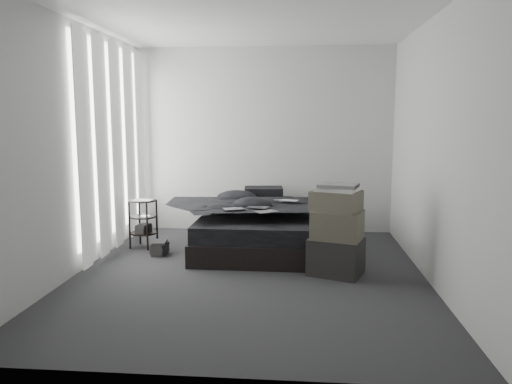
# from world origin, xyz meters

# --- Properties ---
(floor) EXTENTS (3.60, 4.20, 0.01)m
(floor) POSITION_xyz_m (0.00, 0.00, 0.00)
(floor) COLOR #2D2D30
(floor) RESTS_ON ground
(ceiling) EXTENTS (3.60, 4.20, 0.01)m
(ceiling) POSITION_xyz_m (0.00, 0.00, 2.60)
(ceiling) COLOR white
(ceiling) RESTS_ON ground
(wall_back) EXTENTS (3.60, 0.01, 2.60)m
(wall_back) POSITION_xyz_m (0.00, 2.10, 1.30)
(wall_back) COLOR silver
(wall_back) RESTS_ON ground
(wall_front) EXTENTS (3.60, 0.01, 2.60)m
(wall_front) POSITION_xyz_m (0.00, -2.10, 1.30)
(wall_front) COLOR silver
(wall_front) RESTS_ON ground
(wall_left) EXTENTS (0.01, 4.20, 2.60)m
(wall_left) POSITION_xyz_m (-1.80, 0.00, 1.30)
(wall_left) COLOR silver
(wall_left) RESTS_ON ground
(wall_right) EXTENTS (0.01, 4.20, 2.60)m
(wall_right) POSITION_xyz_m (1.80, 0.00, 1.30)
(wall_right) COLOR silver
(wall_right) RESTS_ON ground
(window_left) EXTENTS (0.02, 2.00, 2.30)m
(window_left) POSITION_xyz_m (-1.78, 0.90, 1.35)
(window_left) COLOR white
(window_left) RESTS_ON wall_left
(curtain_left) EXTENTS (0.06, 2.12, 2.48)m
(curtain_left) POSITION_xyz_m (-1.73, 0.90, 1.28)
(curtain_left) COLOR white
(curtain_left) RESTS_ON wall_left
(bed) EXTENTS (1.40, 1.84, 0.25)m
(bed) POSITION_xyz_m (-0.00, 1.02, 0.12)
(bed) COLOR black
(bed) RESTS_ON floor
(mattress) EXTENTS (1.35, 1.79, 0.19)m
(mattress) POSITION_xyz_m (-0.00, 1.02, 0.35)
(mattress) COLOR black
(mattress) RESTS_ON bed
(duvet) EXTENTS (1.37, 1.58, 0.21)m
(duvet) POSITION_xyz_m (-0.00, 0.98, 0.55)
(duvet) COLOR black
(duvet) RESTS_ON mattress
(pillow_lower) EXTENTS (0.55, 0.38, 0.12)m
(pillow_lower) POSITION_xyz_m (-0.04, 1.73, 0.51)
(pillow_lower) COLOR black
(pillow_lower) RESTS_ON mattress
(pillow_upper) EXTENTS (0.54, 0.40, 0.12)m
(pillow_upper) POSITION_xyz_m (0.02, 1.71, 0.62)
(pillow_upper) COLOR black
(pillow_upper) RESTS_ON pillow_lower
(laptop) EXTENTS (0.34, 0.27, 0.02)m
(laptop) POSITION_xyz_m (0.33, 1.06, 0.67)
(laptop) COLOR silver
(laptop) RESTS_ON duvet
(comic_a) EXTENTS (0.27, 0.22, 0.01)m
(comic_a) POSITION_xyz_m (-0.23, 0.54, 0.66)
(comic_a) COLOR black
(comic_a) RESTS_ON duvet
(comic_b) EXTENTS (0.26, 0.20, 0.01)m
(comic_b) POSITION_xyz_m (0.04, 0.67, 0.66)
(comic_b) COLOR black
(comic_b) RESTS_ON duvet
(comic_c) EXTENTS (0.28, 0.25, 0.01)m
(comic_c) POSITION_xyz_m (0.15, 0.40, 0.67)
(comic_c) COLOR black
(comic_c) RESTS_ON duvet
(side_stand) EXTENTS (0.38, 0.38, 0.60)m
(side_stand) POSITION_xyz_m (-1.44, 0.99, 0.30)
(side_stand) COLOR black
(side_stand) RESTS_ON floor
(papers) EXTENTS (0.24, 0.18, 0.01)m
(papers) POSITION_xyz_m (-1.43, 0.98, 0.60)
(papers) COLOR white
(papers) RESTS_ON side_stand
(floor_books) EXTENTS (0.16, 0.23, 0.16)m
(floor_books) POSITION_xyz_m (-1.14, 0.66, 0.08)
(floor_books) COLOR black
(floor_books) RESTS_ON floor
(box_lower) EXTENTS (0.63, 0.57, 0.38)m
(box_lower) POSITION_xyz_m (0.90, 0.08, 0.19)
(box_lower) COLOR black
(box_lower) RESTS_ON floor
(box_mid) EXTENTS (0.58, 0.51, 0.29)m
(box_mid) POSITION_xyz_m (0.90, 0.06, 0.53)
(box_mid) COLOR #534E41
(box_mid) RESTS_ON box_lower
(box_upper) EXTENTS (0.57, 0.53, 0.20)m
(box_upper) POSITION_xyz_m (0.88, 0.08, 0.78)
(box_upper) COLOR #534E41
(box_upper) RESTS_ON box_mid
(art_book_white) EXTENTS (0.48, 0.44, 0.04)m
(art_book_white) POSITION_xyz_m (0.90, 0.08, 0.90)
(art_book_white) COLOR silver
(art_book_white) RESTS_ON box_upper
(art_book_snake) EXTENTS (0.45, 0.40, 0.04)m
(art_book_snake) POSITION_xyz_m (0.90, 0.06, 0.94)
(art_book_snake) COLOR silver
(art_book_snake) RESTS_ON art_book_white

